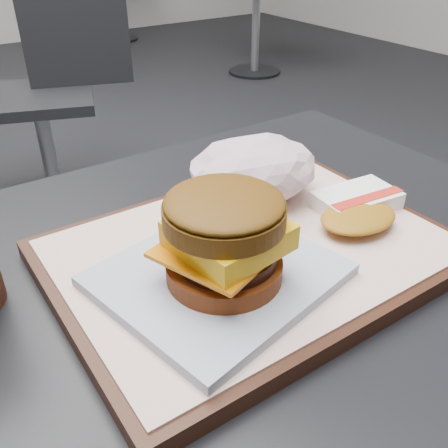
% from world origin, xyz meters
% --- Properties ---
extents(customer_table, '(0.80, 0.60, 0.77)m').
position_xyz_m(customer_table, '(0.00, 0.00, 0.58)').
color(customer_table, '#A5A5AA').
rests_on(customer_table, ground).
extents(serving_tray, '(0.38, 0.28, 0.02)m').
position_xyz_m(serving_tray, '(0.04, -0.00, 0.78)').
color(serving_tray, black).
rests_on(serving_tray, customer_table).
extents(breakfast_sandwich, '(0.22, 0.20, 0.09)m').
position_xyz_m(breakfast_sandwich, '(-0.02, -0.03, 0.83)').
color(breakfast_sandwich, silver).
rests_on(breakfast_sandwich, serving_tray).
extents(hash_brown, '(0.12, 0.10, 0.02)m').
position_xyz_m(hash_brown, '(0.16, -0.02, 0.80)').
color(hash_brown, white).
rests_on(hash_brown, serving_tray).
extents(crumpled_wrapper, '(0.15, 0.12, 0.07)m').
position_xyz_m(crumpled_wrapper, '(0.10, 0.08, 0.82)').
color(crumpled_wrapper, silver).
rests_on(crumpled_wrapper, serving_tray).
extents(neighbor_chair, '(0.65, 0.54, 0.88)m').
position_xyz_m(neighbor_chair, '(0.32, 1.64, 0.51)').
color(neighbor_chair, '#A2A1A6').
rests_on(neighbor_chair, ground).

